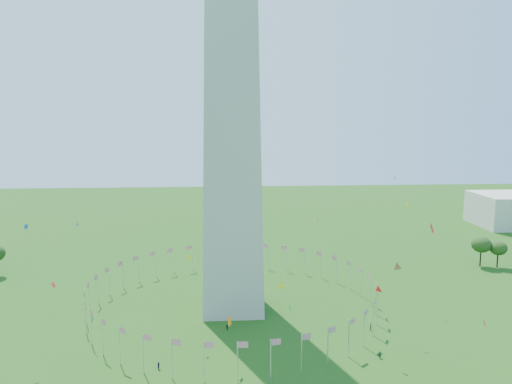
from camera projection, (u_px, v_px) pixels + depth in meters
washington_monument at (231, 0)px, 129.86m from camera, size 16.80×16.80×169.00m
flag_ring at (233, 294)px, 141.98m from camera, size 80.24×80.24×9.00m
kites_aloft at (299, 272)px, 115.70m from camera, size 121.50×76.51×30.87m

